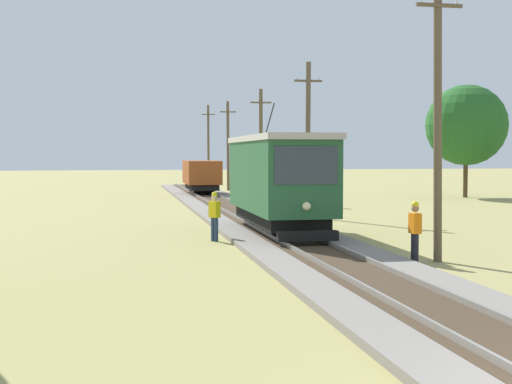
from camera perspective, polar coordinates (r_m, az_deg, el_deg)
red_tram at (r=26.32m, az=1.88°, el=1.09°), size 2.60×8.54×4.79m
freight_car at (r=51.72m, az=-4.48°, el=1.39°), size 2.40×5.20×2.31m
utility_pole_near_tram at (r=20.90m, az=14.68°, el=6.25°), size 1.40×0.51×8.41m
utility_pole_mid at (r=34.30m, az=4.27°, el=4.43°), size 1.40×0.38×7.62m
utility_pole_far at (r=45.70m, az=0.40°, el=3.96°), size 1.40×0.30×7.38m
utility_pole_distant at (r=59.80m, az=-2.31°, el=3.89°), size 1.40×0.57×7.65m
utility_pole_horizon at (r=73.40m, az=-3.93°, el=3.99°), size 1.40×0.45×8.27m
gravel_pile at (r=50.35m, az=0.08°, el=0.16°), size 2.06×2.06×1.03m
track_worker at (r=20.42m, az=12.91°, el=-2.98°), size 0.26×0.39×1.78m
second_worker at (r=24.92m, az=-3.42°, el=-1.81°), size 0.42×0.45×1.78m
tree_right_near at (r=52.29m, az=16.87°, el=5.27°), size 5.80×5.80×8.10m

